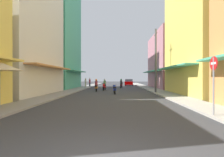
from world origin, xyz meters
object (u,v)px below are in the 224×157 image
at_px(parked_car, 129,82).
at_px(street_sign_no_entry, 214,78).
at_px(motorbike_red, 104,85).
at_px(vendor_umbrella, 0,66).
at_px(motorbike_blue, 114,89).
at_px(motorbike_orange, 96,86).
at_px(pedestrian_crossing, 86,82).
at_px(motorbike_maroon, 121,84).
at_px(pedestrian_far, 90,82).
at_px(utility_pole, 156,60).

relative_size(parked_car, street_sign_no_entry, 1.60).
relative_size(motorbike_red, vendor_umbrella, 0.71).
xyz_separation_m(motorbike_blue, street_sign_no_entry, (4.51, -11.06, 1.21)).
bearing_deg(vendor_umbrella, motorbike_blue, 59.03).
relative_size(motorbike_orange, pedestrian_crossing, 1.09).
bearing_deg(motorbike_red, street_sign_no_entry, -69.92).
xyz_separation_m(motorbike_maroon, pedestrian_crossing, (-6.48, 2.15, 0.23)).
relative_size(parked_car, vendor_umbrella, 1.65).
relative_size(motorbike_red, pedestrian_far, 1.06).
xyz_separation_m(vendor_umbrella, utility_pole, (10.44, 10.67, 1.36)).
bearing_deg(street_sign_no_entry, motorbike_orange, 115.73).
relative_size(motorbike_blue, street_sign_no_entry, 0.68).
relative_size(motorbike_orange, street_sign_no_entry, 0.68).
distance_m(parked_car, utility_pole, 19.13).
relative_size(utility_pole, street_sign_no_entry, 2.73).
distance_m(motorbike_orange, pedestrian_far, 11.45).
bearing_deg(pedestrian_crossing, pedestrian_far, 73.34).
bearing_deg(vendor_umbrella, motorbike_maroon, 71.60).
relative_size(motorbike_blue, motorbike_orange, 1.00).
xyz_separation_m(motorbike_red, motorbike_maroon, (2.44, 5.13, 0.00)).
distance_m(motorbike_red, motorbike_orange, 2.37).
bearing_deg(motorbike_orange, parked_car, 72.74).
height_order(motorbike_red, utility_pole, utility_pole).
relative_size(motorbike_maroon, street_sign_no_entry, 0.68).
bearing_deg(pedestrian_far, motorbike_orange, -76.40).
relative_size(motorbike_red, utility_pole, 0.25).
bearing_deg(motorbike_blue, pedestrian_far, 109.47).
bearing_deg(pedestrian_far, parked_car, 34.62).
bearing_deg(vendor_umbrella, street_sign_no_entry, -7.33).
distance_m(motorbike_red, utility_pole, 8.16).
xyz_separation_m(parked_car, utility_pole, (1.85, -18.81, 2.95)).
relative_size(motorbike_red, pedestrian_crossing, 1.09).
bearing_deg(motorbike_red, parked_car, 73.37).
relative_size(parked_car, pedestrian_crossing, 2.55).
distance_m(motorbike_red, motorbike_maroon, 5.68).
bearing_deg(motorbike_red, motorbike_orange, -111.23).
xyz_separation_m(motorbike_blue, motorbike_orange, (-2.38, 3.22, 0.20)).
bearing_deg(street_sign_no_entry, pedestrian_crossing, 112.96).
relative_size(motorbike_blue, pedestrian_far, 1.06).
height_order(motorbike_blue, utility_pole, utility_pole).
bearing_deg(vendor_umbrella, pedestrian_crossing, 89.30).
bearing_deg(street_sign_no_entry, motorbike_maroon, 99.43).
xyz_separation_m(motorbike_maroon, street_sign_no_entry, (3.59, -21.63, 1.01)).
relative_size(motorbike_red, motorbike_blue, 1.00).
bearing_deg(motorbike_red, pedestrian_far, 111.70).
height_order(motorbike_maroon, street_sign_no_entry, street_sign_no_entry).
distance_m(motorbike_blue, pedestrian_far, 15.22).
bearing_deg(motorbike_red, pedestrian_crossing, 119.04).
relative_size(parked_car, pedestrian_far, 2.48).
bearing_deg(parked_car, vendor_umbrella, -106.25).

